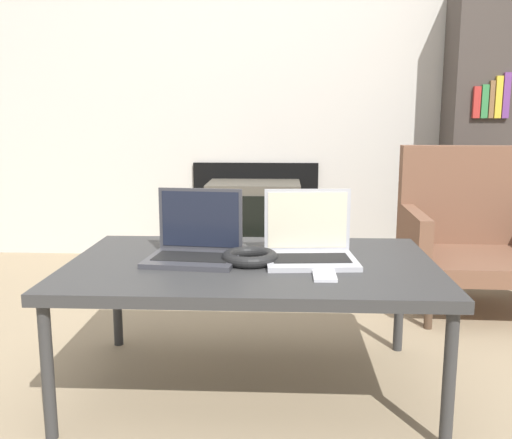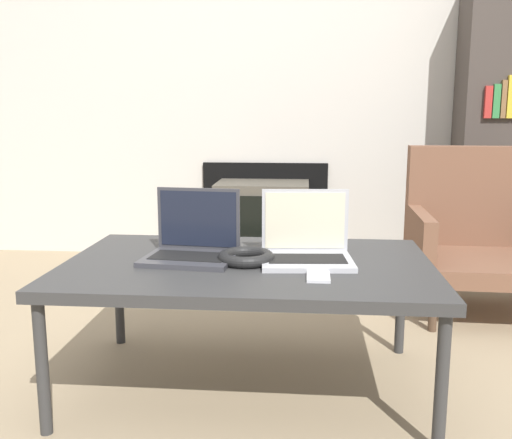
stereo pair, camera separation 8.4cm
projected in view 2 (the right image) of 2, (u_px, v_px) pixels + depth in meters
ground_plane at (243, 410)px, 1.78m from camera, size 14.00×14.00×0.00m
wall_back at (278, 53)px, 3.53m from camera, size 7.00×0.08×2.60m
table at (248, 271)px, 1.87m from camera, size 1.19×0.75×0.44m
laptop_left at (193, 244)px, 1.90m from camera, size 0.31×0.26×0.23m
laptop_right at (306, 246)px, 1.86m from camera, size 0.31×0.25×0.23m
headphones at (246, 257)px, 1.84m from camera, size 0.18×0.18×0.04m
phone at (318, 276)px, 1.68m from camera, size 0.07×0.12×0.01m
tv at (262, 224)px, 3.48m from camera, size 0.55×0.40×0.51m
armchair at (483, 230)px, 2.69m from camera, size 0.69×0.62×0.76m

